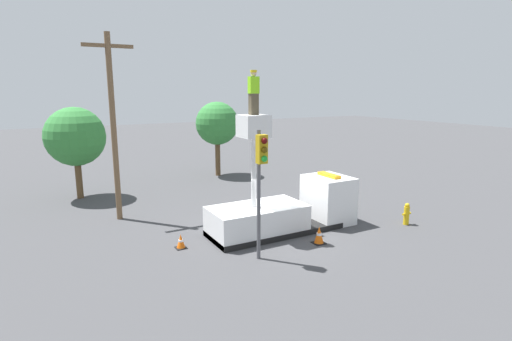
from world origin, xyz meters
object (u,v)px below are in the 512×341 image
(traffic_cone_rear, at_px, (181,242))
(tree_right_bg, at_px, (217,124))
(traffic_light_pole, at_px, (261,170))
(bucket_truck, at_px, (286,210))
(utility_pole, at_px, (113,122))
(worker, at_px, (254,93))
(traffic_cone_curbside, at_px, (319,235))
(tree_left_bg, at_px, (75,137))
(fire_hydrant, at_px, (407,214))

(traffic_cone_rear, bearing_deg, tree_right_bg, 60.26)
(traffic_light_pole, distance_m, traffic_cone_rear, 4.53)
(bucket_truck, height_order, utility_pole, utility_pole)
(bucket_truck, relative_size, worker, 3.86)
(traffic_cone_rear, distance_m, tree_right_bg, 14.09)
(traffic_cone_curbside, height_order, tree_left_bg, tree_left_bg)
(tree_right_bg, bearing_deg, traffic_light_pole, -107.75)
(traffic_cone_curbside, bearing_deg, tree_left_bg, 122.29)
(traffic_light_pole, bearing_deg, traffic_cone_curbside, 5.11)
(tree_left_bg, height_order, tree_right_bg, tree_right_bg)
(traffic_cone_rear, bearing_deg, tree_left_bg, 104.92)
(traffic_cone_rear, bearing_deg, worker, -3.62)
(tree_right_bg, distance_m, utility_pole, 10.74)
(worker, distance_m, traffic_cone_curbside, 6.30)
(fire_hydrant, distance_m, tree_left_bg, 17.89)
(bucket_truck, height_order, traffic_cone_curbside, bucket_truck)
(fire_hydrant, height_order, tree_right_bg, tree_right_bg)
(bucket_truck, height_order, worker, worker)
(traffic_cone_rear, relative_size, utility_pole, 0.07)
(traffic_cone_curbside, xyz_separation_m, utility_pole, (-6.45, 7.17, 4.30))
(traffic_light_pole, bearing_deg, tree_left_bg, 111.27)
(worker, height_order, fire_hydrant, worker)
(worker, bearing_deg, fire_hydrant, -17.15)
(bucket_truck, distance_m, traffic_light_pole, 4.20)
(bucket_truck, bearing_deg, worker, 180.00)
(bucket_truck, distance_m, traffic_cone_curbside, 2.12)
(traffic_cone_curbside, xyz_separation_m, tree_right_bg, (1.73, 14.08, 3.41))
(traffic_light_pole, height_order, tree_left_bg, tree_left_bg)
(bucket_truck, distance_m, worker, 5.31)
(worker, relative_size, fire_hydrant, 1.71)
(worker, relative_size, tree_left_bg, 0.34)
(fire_hydrant, xyz_separation_m, utility_pole, (-11.40, 7.27, 4.13))
(fire_hydrant, height_order, traffic_cone_rear, fire_hydrant)
(fire_hydrant, bearing_deg, traffic_light_pole, -178.82)
(traffic_cone_curbside, height_order, utility_pole, utility_pole)
(fire_hydrant, xyz_separation_m, traffic_cone_rear, (-10.00, 2.31, -0.24))
(traffic_cone_curbside, distance_m, utility_pole, 10.56)
(fire_hydrant, bearing_deg, traffic_cone_rear, 166.98)
(worker, bearing_deg, bucket_truck, 0.00)
(bucket_truck, distance_m, utility_pole, 8.83)
(traffic_cone_curbside, height_order, tree_right_bg, tree_right_bg)
(traffic_cone_rear, xyz_separation_m, traffic_cone_curbside, (5.05, -2.22, 0.07))
(traffic_cone_rear, distance_m, traffic_cone_curbside, 5.51)
(worker, relative_size, utility_pole, 0.20)
(traffic_light_pole, xyz_separation_m, fire_hydrant, (7.81, 0.16, -2.86))
(fire_hydrant, bearing_deg, tree_right_bg, 102.81)
(worker, xyz_separation_m, utility_pole, (-4.55, 5.15, -1.35))
(traffic_cone_rear, relative_size, traffic_cone_curbside, 0.80)
(fire_hydrant, relative_size, traffic_cone_rear, 1.81)
(tree_left_bg, bearing_deg, traffic_cone_rear, -75.08)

